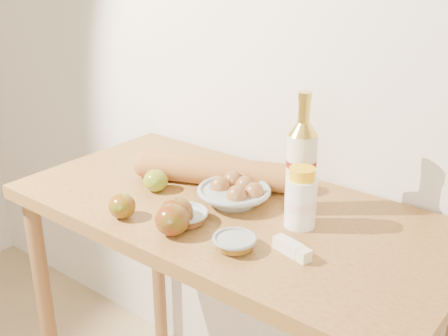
{
  "coord_description": "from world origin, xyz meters",
  "views": [
    {
      "loc": [
        0.81,
        0.12,
        1.56
      ],
      "look_at": [
        0.0,
        1.15,
        1.02
      ],
      "focal_mm": 45.0,
      "sensor_mm": 36.0,
      "label": 1
    }
  ],
  "objects_px": {
    "cream_bottle": "(301,199)",
    "baguette": "(214,171)",
    "table": "(231,247)",
    "egg_bowl": "(235,193)",
    "bourbon_bottle": "(301,164)"
  },
  "relations": [
    {
      "from": "bourbon_bottle",
      "to": "table",
      "type": "bearing_deg",
      "value": -170.16
    },
    {
      "from": "bourbon_bottle",
      "to": "egg_bowl",
      "type": "height_order",
      "value": "bourbon_bottle"
    },
    {
      "from": "egg_bowl",
      "to": "table",
      "type": "bearing_deg",
      "value": -78.52
    },
    {
      "from": "table",
      "to": "egg_bowl",
      "type": "bearing_deg",
      "value": 101.48
    },
    {
      "from": "table",
      "to": "bourbon_bottle",
      "type": "bearing_deg",
      "value": 33.65
    },
    {
      "from": "bourbon_bottle",
      "to": "egg_bowl",
      "type": "distance_m",
      "value": 0.2
    },
    {
      "from": "egg_bowl",
      "to": "baguette",
      "type": "height_order",
      "value": "baguette"
    },
    {
      "from": "egg_bowl",
      "to": "cream_bottle",
      "type": "bearing_deg",
      "value": -0.61
    },
    {
      "from": "cream_bottle",
      "to": "baguette",
      "type": "distance_m",
      "value": 0.33
    },
    {
      "from": "cream_bottle",
      "to": "baguette",
      "type": "height_order",
      "value": "cream_bottle"
    },
    {
      "from": "table",
      "to": "egg_bowl",
      "type": "xyz_separation_m",
      "value": [
        -0.0,
        0.02,
        0.15
      ]
    },
    {
      "from": "table",
      "to": "egg_bowl",
      "type": "height_order",
      "value": "egg_bowl"
    },
    {
      "from": "table",
      "to": "cream_bottle",
      "type": "relative_size",
      "value": 7.83
    },
    {
      "from": "cream_bottle",
      "to": "baguette",
      "type": "xyz_separation_m",
      "value": [
        -0.32,
        0.06,
        -0.03
      ]
    },
    {
      "from": "table",
      "to": "cream_bottle",
      "type": "bearing_deg",
      "value": 6.39
    }
  ]
}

